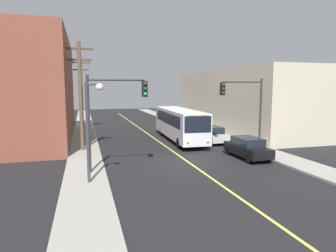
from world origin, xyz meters
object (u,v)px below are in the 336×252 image
object	(u,v)px
utility_pole_near	(80,91)
fire_hydrant	(248,142)
city_bus	(179,123)
parked_car_black	(247,147)
traffic_signal_left_corner	(114,105)
utility_pole_mid	(82,90)
parked_car_silver	(212,134)
traffic_signal_right_corner	(244,101)
street_lamp_left	(91,118)

from	to	relation	value
utility_pole_near	fire_hydrant	size ratio (longest dim) A/B	10.72
city_bus	parked_car_black	size ratio (longest dim) A/B	2.76
traffic_signal_left_corner	utility_pole_mid	bearing A→B (deg)	95.34
parked_car_silver	utility_pole_mid	bearing A→B (deg)	133.29
city_bus	traffic_signal_left_corner	distance (m)	13.16
parked_car_silver	fire_hydrant	size ratio (longest dim) A/B	5.27
utility_pole_near	traffic_signal_left_corner	size ratio (longest dim) A/B	1.50
city_bus	traffic_signal_right_corner	bearing A→B (deg)	-66.36
fire_hydrant	parked_car_silver	bearing A→B (deg)	119.05
utility_pole_mid	traffic_signal_right_corner	distance (m)	22.31
parked_car_silver	street_lamp_left	size ratio (longest dim) A/B	0.80
parked_car_black	city_bus	bearing A→B (deg)	105.84
traffic_signal_left_corner	traffic_signal_right_corner	world-z (taller)	same
city_bus	fire_hydrant	xyz separation A→B (m)	(4.65, -5.68, -1.23)
utility_pole_near	street_lamp_left	xyz separation A→B (m)	(0.61, -9.37, -1.39)
utility_pole_near	street_lamp_left	size ratio (longest dim) A/B	1.64
parked_car_black	traffic_signal_left_corner	size ratio (longest dim) A/B	0.74
parked_car_black	fire_hydrant	bearing A→B (deg)	58.87
traffic_signal_right_corner	fire_hydrant	size ratio (longest dim) A/B	7.14
street_lamp_left	fire_hydrant	distance (m)	15.61
fire_hydrant	traffic_signal_right_corner	bearing A→B (deg)	-130.95
utility_pole_mid	fire_hydrant	xyz separation A→B (m)	(14.26, -16.58, -4.57)
city_bus	utility_pole_near	xyz separation A→B (m)	(-9.63, -3.13, 3.32)
parked_car_silver	utility_pole_near	size ratio (longest dim) A/B	0.49
parked_car_black	street_lamp_left	size ratio (longest dim) A/B	0.81
utility_pole_mid	traffic_signal_left_corner	xyz separation A→B (m)	(2.00, -21.35, -0.85)
parked_car_black	traffic_signal_left_corner	bearing A→B (deg)	-172.51
city_bus	utility_pole_near	size ratio (longest dim) A/B	1.36
city_bus	utility_pole_mid	distance (m)	14.91
traffic_signal_right_corner	street_lamp_left	world-z (taller)	traffic_signal_right_corner
parked_car_black	traffic_signal_left_corner	distance (m)	10.85
city_bus	street_lamp_left	distance (m)	15.54
city_bus	fire_hydrant	distance (m)	7.44
parked_car_silver	utility_pole_near	xyz separation A→B (m)	(-12.32, -0.98, 4.29)
fire_hydrant	utility_pole_near	bearing A→B (deg)	169.89
city_bus	traffic_signal_right_corner	size ratio (longest dim) A/B	2.04
parked_car_black	street_lamp_left	distance (m)	12.44
city_bus	fire_hydrant	bearing A→B (deg)	-50.69
parked_car_black	street_lamp_left	world-z (taller)	street_lamp_left
traffic_signal_left_corner	fire_hydrant	xyz separation A→B (m)	(12.26, 4.76, -3.72)
street_lamp_left	fire_hydrant	world-z (taller)	street_lamp_left
utility_pole_mid	traffic_signal_left_corner	size ratio (longest dim) A/B	1.51
city_bus	traffic_signal_left_corner	xyz separation A→B (m)	(-7.61, -10.44, 2.49)
parked_car_silver	utility_pole_mid	xyz separation A→B (m)	(-12.30, 13.05, 4.31)
utility_pole_mid	street_lamp_left	size ratio (longest dim) A/B	1.65
city_bus	parked_car_black	bearing A→B (deg)	-74.16
traffic_signal_right_corner	utility_pole_near	bearing A→B (deg)	161.87
parked_car_black	utility_pole_mid	distance (m)	23.82
utility_pole_mid	fire_hydrant	size ratio (longest dim) A/B	10.78
utility_pole_near	traffic_signal_right_corner	world-z (taller)	utility_pole_near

